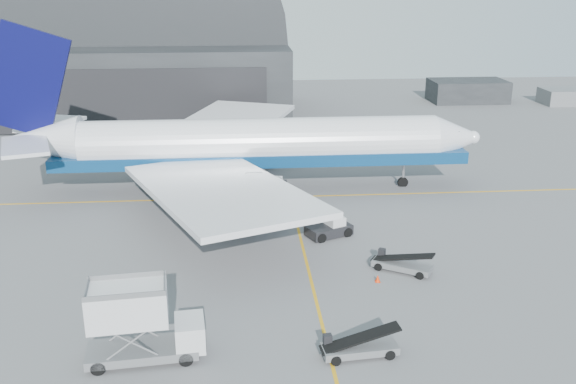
{
  "coord_description": "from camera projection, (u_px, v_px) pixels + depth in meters",
  "views": [
    {
      "loc": [
        -5.47,
        -45.69,
        23.12
      ],
      "look_at": [
        -1.15,
        8.5,
        4.5
      ],
      "focal_mm": 40.0,
      "sensor_mm": 36.0,
      "label": 1
    }
  ],
  "objects": [
    {
      "name": "ground",
      "position": [
        311.0,
        280.0,
        50.99
      ],
      "size": [
        200.0,
        200.0,
        0.0
      ],
      "primitive_type": "plane",
      "color": "#565659",
      "rests_on": "ground"
    },
    {
      "name": "pushback_tug",
      "position": [
        330.0,
        228.0,
        59.34
      ],
      "size": [
        4.62,
        3.72,
        1.88
      ],
      "rotation": [
        0.0,
        0.0,
        0.42
      ],
      "color": "black",
      "rests_on": "ground"
    },
    {
      "name": "airliner",
      "position": [
        241.0,
        145.0,
        70.2
      ],
      "size": [
        53.74,
        52.11,
        18.86
      ],
      "color": "white",
      "rests_on": "ground"
    },
    {
      "name": "distant_bldg_b",
      "position": [
        563.0,
        104.0,
        119.25
      ],
      "size": [
        8.0,
        6.0,
        2.8
      ],
      "primitive_type": "cube",
      "color": "slate",
      "rests_on": "ground"
    },
    {
      "name": "taxi_lines",
      "position": [
        296.0,
        221.0,
        62.93
      ],
      "size": [
        80.0,
        42.12,
        0.02
      ],
      "color": "orange",
      "rests_on": "ground"
    },
    {
      "name": "catering_truck",
      "position": [
        140.0,
        323.0,
        39.68
      ],
      "size": [
        7.57,
        3.46,
        5.04
      ],
      "rotation": [
        0.0,
        0.0,
        0.1
      ],
      "color": "slate",
      "rests_on": "ground"
    },
    {
      "name": "belt_loader_b",
      "position": [
        401.0,
        264.0,
        52.29
      ],
      "size": [
        4.93,
        3.9,
        1.94
      ],
      "rotation": [
        0.0,
        0.0,
        -0.55
      ],
      "color": "slate",
      "rests_on": "ground"
    },
    {
      "name": "hangar",
      "position": [
        138.0,
        58.0,
        107.49
      ],
      "size": [
        50.0,
        28.3,
        28.0
      ],
      "color": "black",
      "rests_on": "ground"
    },
    {
      "name": "traffic_cone",
      "position": [
        378.0,
        279.0,
        50.54
      ],
      "size": [
        0.4,
        0.4,
        0.58
      ],
      "color": "red",
      "rests_on": "ground"
    },
    {
      "name": "distant_bldg_a",
      "position": [
        467.0,
        101.0,
        121.74
      ],
      "size": [
        14.0,
        8.0,
        4.0
      ],
      "primitive_type": "cube",
      "color": "black",
      "rests_on": "ground"
    },
    {
      "name": "belt_loader_a",
      "position": [
        359.0,
        347.0,
        40.69
      ],
      "size": [
        5.22,
        2.22,
        1.96
      ],
      "rotation": [
        0.0,
        0.0,
        0.1
      ],
      "color": "slate",
      "rests_on": "ground"
    }
  ]
}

